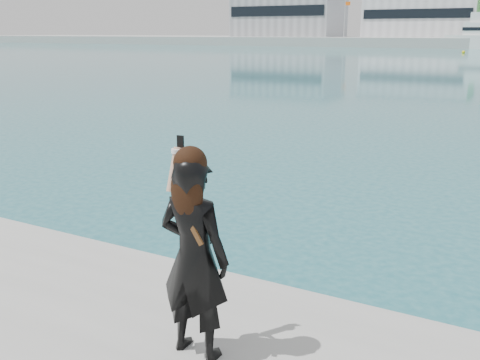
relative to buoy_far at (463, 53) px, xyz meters
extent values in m
cube|color=gray|center=(-47.11, 40.60, 7.50)|extent=(26.00, 16.00, 11.00)
cube|color=black|center=(-47.11, 32.50, 8.05)|extent=(24.70, 0.20, 2.42)
cube|color=silver|center=(-14.11, 40.60, 6.50)|extent=(24.00, 15.00, 9.00)
cube|color=black|center=(-14.11, 33.00, 6.95)|extent=(22.80, 0.20, 1.98)
cylinder|color=silver|center=(-30.11, 33.60, 6.00)|extent=(0.16, 0.16, 8.00)
cube|color=#F45E0E|center=(-29.51, 33.60, 9.40)|extent=(1.20, 0.04, 0.80)
sphere|color=yellow|center=(0.00, 0.00, 0.00)|extent=(0.50, 0.50, 0.50)
imported|color=black|center=(8.15, -87.74, 1.57)|extent=(0.57, 0.38, 1.55)
sphere|color=black|center=(8.15, -87.76, 2.30)|extent=(0.24, 0.24, 0.24)
ellipsoid|color=black|center=(8.15, -87.81, 2.10)|extent=(0.26, 0.13, 0.41)
cylinder|color=tan|center=(7.93, -87.64, 2.19)|extent=(0.07, 0.18, 0.34)
cylinder|color=white|center=(7.93, -87.60, 2.33)|extent=(0.09, 0.09, 0.03)
cube|color=black|center=(7.94, -87.56, 2.38)|extent=(0.06, 0.01, 0.11)
cube|color=#4C2D14|center=(8.18, -87.83, 1.88)|extent=(0.22, 0.02, 0.32)
camera|label=1|loc=(10.17, -90.75, 3.17)|focal=40.00mm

